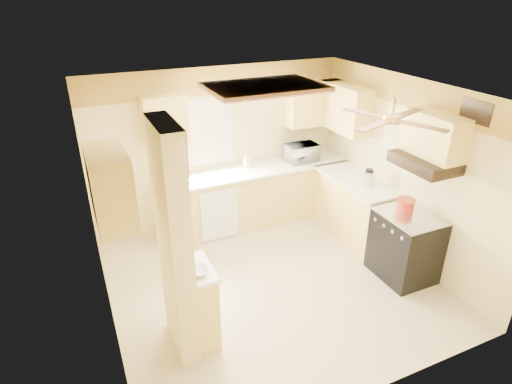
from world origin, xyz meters
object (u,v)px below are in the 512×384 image
microwave (302,153)px  kettle (369,178)px  bowl (198,271)px  stove (405,245)px  dutch_oven (406,205)px

microwave → kettle: (0.39, -1.23, -0.02)m
bowl → kettle: kettle is taller
stove → kettle: bearing=87.8°
stove → microwave: 2.27m
stove → microwave: (-0.36, 2.15, 0.62)m
microwave → dutch_oven: size_ratio=2.20×
stove → microwave: bearing=99.4°
bowl → kettle: 3.04m
bowl → dutch_oven: dutch_oven is taller
bowl → dutch_oven: (2.85, 0.23, 0.03)m
bowl → microwave: bearing=42.2°
stove → microwave: microwave is taller
microwave → kettle: 1.29m
stove → dutch_oven: bearing=80.0°
microwave → dutch_oven: (0.38, -2.02, -0.09)m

